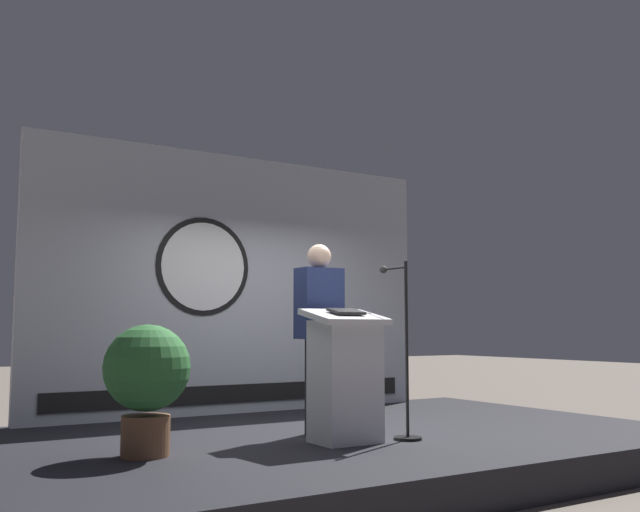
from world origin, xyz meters
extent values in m
plane|color=#6B6056|center=(0.00, 0.00, 0.00)|extent=(40.00, 40.00, 0.00)
cube|color=black|center=(0.00, 0.00, 0.15)|extent=(6.40, 4.00, 0.30)
cube|color=#B2B7C1|center=(0.00, 1.85, 1.76)|extent=(4.80, 0.10, 2.92)
cylinder|color=black|center=(-0.48, 1.80, 1.93)|extent=(1.09, 0.02, 1.09)
cylinder|color=white|center=(-0.48, 1.79, 1.93)|extent=(0.98, 0.02, 0.98)
cube|color=black|center=(0.00, 1.79, 0.52)|extent=(4.32, 0.02, 0.20)
cube|color=silver|center=(-0.16, -0.54, 0.81)|extent=(0.52, 0.40, 1.01)
cube|color=silver|center=(-0.16, -0.54, 1.34)|extent=(0.64, 0.50, 0.15)
cube|color=black|center=(-0.16, -0.56, 1.39)|extent=(0.28, 0.20, 0.06)
cylinder|color=black|center=(-0.12, -0.06, 0.72)|extent=(0.26, 0.26, 0.85)
cube|color=navy|center=(-0.12, -0.06, 1.47)|extent=(0.40, 0.24, 0.64)
sphere|color=beige|center=(-0.12, -0.06, 1.90)|extent=(0.22, 0.22, 0.22)
cylinder|color=black|center=(0.38, -0.69, 0.31)|extent=(0.24, 0.24, 0.02)
cylinder|color=black|center=(0.38, -0.69, 1.06)|extent=(0.03, 0.03, 1.53)
cylinder|color=black|center=(0.38, -0.53, 1.78)|extent=(0.02, 0.32, 0.02)
sphere|color=#262626|center=(0.38, -0.37, 1.78)|extent=(0.07, 0.07, 0.07)
cylinder|color=brown|center=(-1.78, -0.29, 0.45)|extent=(0.36, 0.36, 0.30)
sphere|color=#2D6B33|center=(-1.78, -0.29, 0.95)|extent=(0.65, 0.65, 0.65)
camera|label=1|loc=(-3.52, -5.56, 1.24)|focal=40.03mm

